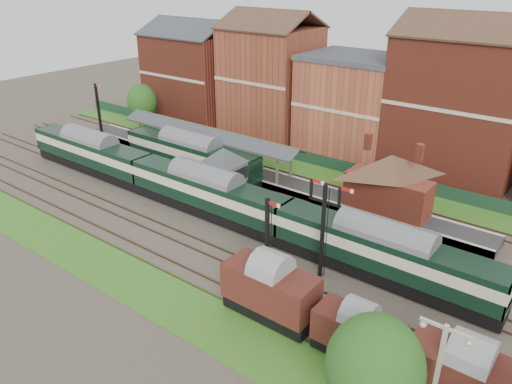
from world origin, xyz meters
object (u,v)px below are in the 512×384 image
Objects in this scene: signal_box at (224,174)px; platform_railcar at (191,155)px; semaphore_bracket at (323,225)px; goods_van_a at (270,290)px; dmu_train at (206,192)px.

platform_railcar is at bearing 157.64° from signal_box.
signal_box is at bearing -22.36° from platform_railcar.
signal_box is at bearing 159.08° from semaphore_bracket.
semaphore_bracket reaches higher than signal_box.
goods_van_a is (14.79, -12.25, -0.91)m from signal_box.
platform_railcar is (-22.94, 9.00, -2.11)m from semaphore_bracket.
platform_railcar is 2.81× the size of goods_van_a.
signal_box reaches higher than dmu_train.
dmu_train is 2.96× the size of platform_railcar.
signal_box is 19.23m from goods_van_a.
dmu_train is 10.64m from platform_railcar.
platform_railcar reaches higher than goods_van_a.
semaphore_bracket is at bearing -20.92° from signal_box.
semaphore_bracket reaches higher than platform_railcar.
signal_box is 0.32× the size of platform_railcar.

